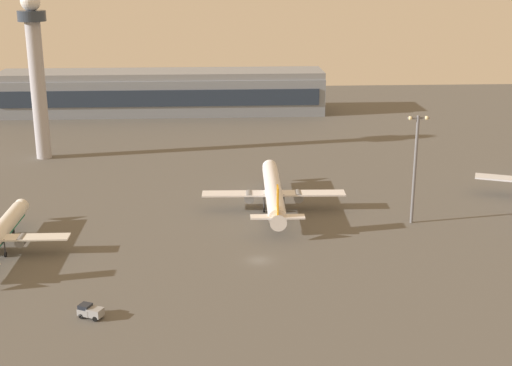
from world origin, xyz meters
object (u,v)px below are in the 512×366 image
(control_tower, at_px, (36,66))
(cargo_loader, at_px, (90,311))
(apron_light_east, at_px, (415,162))
(airplane_mid_apron, at_px, (274,192))

(control_tower, distance_m, cargo_loader, 111.06)
(apron_light_east, bearing_deg, control_tower, 147.19)
(control_tower, height_order, apron_light_east, control_tower)
(airplane_mid_apron, xyz_separation_m, apron_light_east, (30.38, -10.86, 9.93))
(control_tower, xyz_separation_m, apron_light_east, (95.69, -61.70, -13.53))
(control_tower, height_order, airplane_mid_apron, control_tower)
(cargo_loader, relative_size, apron_light_east, 0.19)
(airplane_mid_apron, bearing_deg, cargo_loader, -121.50)
(airplane_mid_apron, height_order, apron_light_east, apron_light_east)
(control_tower, xyz_separation_m, cargo_loader, (30.85, -103.34, -26.50))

